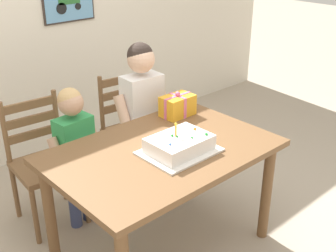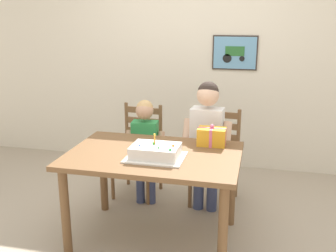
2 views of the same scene
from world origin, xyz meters
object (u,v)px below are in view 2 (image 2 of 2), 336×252
child_older (207,134)px  child_younger (145,142)px  chair_right (216,156)px  gift_box_red_large (212,137)px  dining_table (154,165)px  chair_left (138,150)px  birthday_cake (155,152)px

child_older → child_younger: bearing=180.0°
chair_right → gift_box_red_large: bearing=-88.0°
dining_table → chair_left: bearing=115.5°
dining_table → child_younger: 0.65m
child_younger → birthday_cake: bearing=-67.3°
gift_box_red_large → chair_left: bearing=147.6°
child_older → child_younger: 0.60m
child_older → child_younger: child_older is taller
dining_table → child_younger: child_younger is taller
child_younger → gift_box_red_large: bearing=-23.8°
dining_table → child_older: 0.70m
child_younger → chair_right: bearing=18.5°
gift_box_red_large → dining_table: bearing=-143.8°
chair_left → child_older: size_ratio=0.74×
chair_right → birthday_cake: bearing=-111.1°
chair_left → chair_right: size_ratio=1.00×
chair_right → child_older: bearing=-106.1°
dining_table → chair_right: 0.93m
birthday_cake → gift_box_red_large: bearing=47.7°
birthday_cake → chair_left: size_ratio=0.48×
dining_table → child_older: child_older is taller
birthday_cake → child_older: bearing=67.5°
birthday_cake → child_younger: size_ratio=0.42×
chair_right → chair_left: bearing=180.0°
child_older → birthday_cake: bearing=-112.5°
dining_table → child_older: size_ratio=1.10×
dining_table → child_younger: (-0.25, 0.60, -0.02)m
birthday_cake → chair_left: birthday_cake is taller
gift_box_red_large → child_older: child_older is taller
chair_left → chair_right: 0.79m
birthday_cake → chair_right: (0.36, 0.93, -0.34)m
dining_table → child_younger: bearing=112.8°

